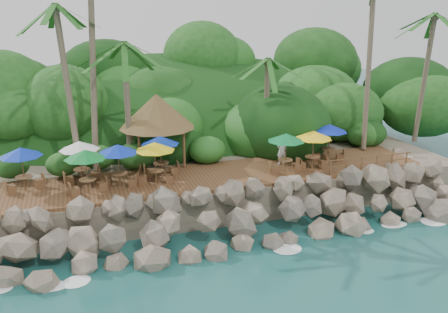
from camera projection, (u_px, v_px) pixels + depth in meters
name	position (u px, v px, depth m)	size (l,w,h in m)	color
ground	(260.00, 252.00, 23.94)	(140.00, 140.00, 0.00)	#19514F
land_base	(186.00, 150.00, 38.18)	(32.00, 25.20, 2.10)	gray
jungle_hill	(169.00, 140.00, 45.31)	(44.80, 28.00, 15.40)	#143811
seawall	(247.00, 216.00, 25.42)	(29.00, 4.00, 2.30)	gray
terrace	(224.00, 175.00, 28.75)	(26.00, 5.00, 0.20)	brown
jungle_foliage	(190.00, 166.00, 37.58)	(44.00, 16.00, 12.00)	#143811
foam_line	(258.00, 249.00, 24.20)	(25.20, 0.80, 0.06)	white
palms	(238.00, 11.00, 29.03)	(30.90, 6.93, 13.47)	brown
palapa	(157.00, 111.00, 29.71)	(4.87, 4.87, 4.60)	brown
dining_clusters	(178.00, 145.00, 27.19)	(21.13, 4.28, 2.50)	brown
railing	(370.00, 162.00, 28.99)	(6.10, 0.10, 1.00)	brown
waiter	(282.00, 150.00, 30.28)	(0.69, 0.45, 1.88)	silver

